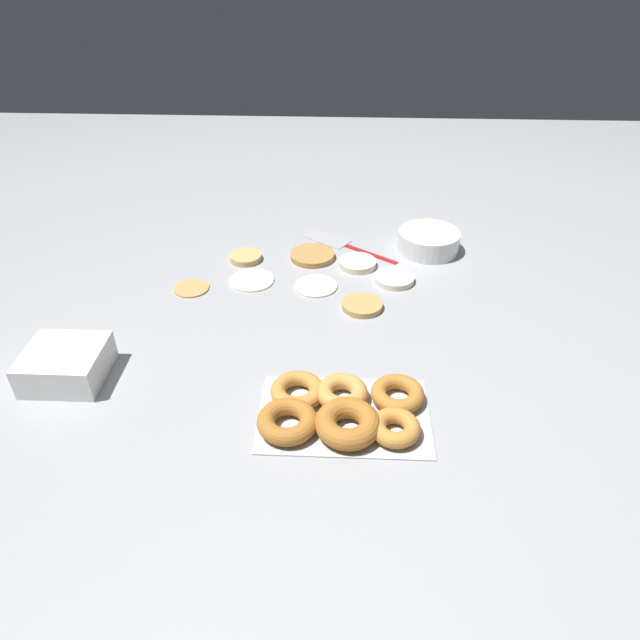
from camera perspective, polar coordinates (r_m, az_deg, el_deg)
ground_plane at (r=1.29m, az=-2.15°, el=1.39°), size 3.00×3.00×0.00m
pancake_0 at (r=1.47m, az=-0.77°, el=6.46°), size 0.11×0.11×0.01m
pancake_1 at (r=1.48m, az=-7.44°, el=6.23°), size 0.08×0.08×0.02m
pancake_2 at (r=1.44m, az=3.78°, el=5.68°), size 0.09×0.09×0.02m
pancake_3 at (r=1.35m, az=-0.40°, el=3.50°), size 0.10×0.10×0.01m
pancake_4 at (r=1.39m, az=-6.83°, el=4.06°), size 0.11×0.11×0.01m
pancake_5 at (r=1.38m, az=7.45°, el=4.13°), size 0.09×0.09×0.01m
pancake_6 at (r=1.28m, az=4.25°, el=1.38°), size 0.09×0.09×0.01m
pancake_7 at (r=1.38m, az=-12.74°, el=3.19°), size 0.08×0.08×0.01m
donut_tray at (r=1.00m, az=2.14°, el=-9.00°), size 0.30×0.20×0.04m
batter_bowl at (r=1.53m, az=10.80°, el=7.75°), size 0.16×0.16×0.05m
container_stack at (r=1.17m, az=-24.06°, el=-4.06°), size 0.14×0.13×0.06m
spatula at (r=1.55m, az=1.56°, el=7.86°), size 0.26×0.20×0.01m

